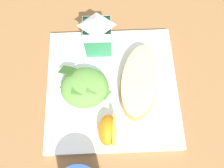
{
  "coord_description": "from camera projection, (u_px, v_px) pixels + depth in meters",
  "views": [
    {
      "loc": [
        -0.01,
        -0.2,
        0.52
      ],
      "look_at": [
        0.0,
        0.0,
        0.03
      ],
      "focal_mm": 40.11,
      "sensor_mm": 36.0,
      "label": 1
    }
  ],
  "objects": [
    {
      "name": "ground",
      "position": [
        112.0,
        88.0,
        0.55
      ],
      "size": [
        3.0,
        3.0,
        0.0
      ],
      "primitive_type": "plane",
      "color": "olive"
    },
    {
      "name": "white_plate",
      "position": [
        112.0,
        87.0,
        0.55
      ],
      "size": [
        0.28,
        0.28,
        0.02
      ],
      "primitive_type": "cube",
      "color": "white",
      "rests_on": "ground"
    },
    {
      "name": "cheesy_pizza_bread",
      "position": [
        139.0,
        81.0,
        0.52
      ],
      "size": [
        0.11,
        0.18,
        0.04
      ],
      "color": "#B77F42",
      "rests_on": "white_plate"
    },
    {
      "name": "green_salad_pile",
      "position": [
        85.0,
        87.0,
        0.52
      ],
      "size": [
        0.11,
        0.1,
        0.04
      ],
      "color": "#5B8E3D",
      "rests_on": "white_plate"
    },
    {
      "name": "milk_carton",
      "position": [
        97.0,
        34.0,
        0.52
      ],
      "size": [
        0.06,
        0.04,
        0.11
      ],
      "color": "#2D8451",
      "rests_on": "white_plate"
    },
    {
      "name": "orange_wedge_front",
      "position": [
        108.0,
        130.0,
        0.48
      ],
      "size": [
        0.04,
        0.06,
        0.04
      ],
      "color": "orange",
      "rests_on": "white_plate"
    }
  ]
}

